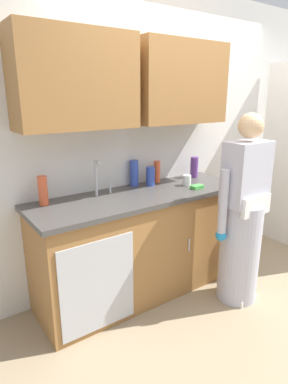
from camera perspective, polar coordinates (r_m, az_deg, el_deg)
ground_plane at (r=3.12m, az=16.37°, el=-18.37°), size 9.00×9.00×0.00m
kitchen_wall_with_uppers at (r=3.19m, az=2.72°, el=11.57°), size 4.80×0.44×2.70m
counter_cabinet at (r=2.99m, az=-0.39°, el=-9.23°), size 1.90×0.62×0.90m
countertop at (r=2.82m, az=-0.38°, el=-0.57°), size 1.96×0.66×0.04m
sink at (r=2.67m, az=-6.04°, el=-1.57°), size 0.50×0.36×0.35m
person_at_sink at (r=2.91m, az=16.63°, el=-5.55°), size 0.55×0.34×1.62m
bottle_dish_liquid at (r=3.15m, az=2.27°, el=3.55°), size 0.06×0.06×0.21m
bottle_water_short at (r=3.02m, az=-1.72°, el=3.30°), size 0.08×0.08×0.24m
bottle_cleaner_spray at (r=2.60m, az=-17.14°, el=0.23°), size 0.07×0.07×0.23m
bottle_water_tall at (r=3.38m, az=8.70°, el=4.29°), size 0.08×0.08×0.21m
bottle_soap at (r=3.04m, az=1.13°, el=2.76°), size 0.08×0.08×0.18m
cup_by_sink at (r=3.07m, az=7.46°, el=2.03°), size 0.08×0.08×0.10m
sponge at (r=2.99m, az=9.19°, el=0.89°), size 0.11×0.07×0.03m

